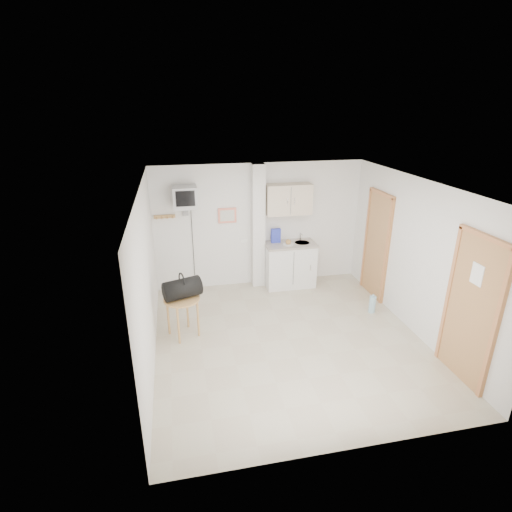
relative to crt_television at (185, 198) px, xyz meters
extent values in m
plane|color=#BCB197|center=(1.45, -2.02, -1.94)|extent=(4.50, 4.50, 0.00)
cube|color=white|center=(1.45, 0.23, -0.69)|extent=(4.20, 0.04, 2.50)
cube|color=white|center=(1.45, -4.27, -0.69)|extent=(4.20, 0.04, 2.50)
cube|color=white|center=(-0.65, -2.02, -0.69)|extent=(0.04, 4.50, 2.50)
cube|color=white|center=(3.55, -2.02, -0.69)|extent=(0.04, 4.50, 2.50)
cube|color=white|center=(1.45, -2.02, 0.56)|extent=(4.20, 4.50, 0.04)
cube|color=white|center=(1.40, 0.12, -0.69)|extent=(0.25, 0.22, 2.50)
cube|color=#F17F67|center=(0.80, 0.21, -0.44)|extent=(0.36, 0.03, 0.30)
cube|color=silver|center=(0.80, 0.19, -0.44)|extent=(0.28, 0.01, 0.22)
cube|color=#BA844C|center=(-0.40, 0.20, -0.39)|extent=(0.40, 0.05, 0.06)
cube|color=white|center=(1.13, 0.22, -0.99)|extent=(0.15, 0.02, 0.08)
cylinder|color=#BA844C|center=(-0.55, 0.14, -0.40)|extent=(0.02, 0.08, 0.02)
cylinder|color=#BA844C|center=(-0.45, 0.14, -0.40)|extent=(0.02, 0.08, 0.02)
cylinder|color=#BA844C|center=(-0.35, 0.14, -0.40)|extent=(0.02, 0.08, 0.02)
cylinder|color=#BA844C|center=(-0.25, 0.14, -0.40)|extent=(0.02, 0.08, 0.02)
cube|color=#AC6B3E|center=(3.52, -0.77, -0.94)|extent=(0.04, 0.75, 2.00)
cube|color=brown|center=(3.52, -0.77, -0.94)|extent=(0.06, 0.87, 2.06)
cube|color=#AC6B3E|center=(3.52, -3.37, -0.93)|extent=(0.04, 0.82, 2.02)
cube|color=brown|center=(3.52, -3.37, -0.93)|extent=(0.06, 0.94, 2.08)
cube|color=white|center=(3.50, -3.37, -0.39)|extent=(0.01, 0.20, 0.28)
cube|color=white|center=(2.03, -0.05, -1.50)|extent=(1.00, 0.55, 0.88)
cube|color=#ADA394|center=(2.03, -0.05, -1.04)|extent=(1.03, 0.58, 0.04)
cylinder|color=#B7B7BA|center=(2.28, -0.05, -1.04)|extent=(0.30, 0.30, 0.05)
cylinder|color=#B7B7BA|center=(2.28, 0.09, -0.94)|extent=(0.02, 0.02, 0.16)
cylinder|color=#B7B7BA|center=(2.28, 0.03, -0.86)|extent=(0.02, 0.13, 0.02)
cube|color=beige|center=(2.00, 0.07, -0.14)|extent=(0.90, 0.32, 0.60)
cube|color=#2936B6|center=(1.75, 0.07, -0.87)|extent=(0.19, 0.07, 0.29)
cylinder|color=white|center=(1.97, -0.11, -1.01)|extent=(0.22, 0.22, 0.01)
sphere|color=tan|center=(1.97, -0.11, -0.96)|extent=(0.11, 0.11, 0.11)
cube|color=slate|center=(0.00, 0.07, -0.21)|extent=(0.36, 0.32, 0.02)
cube|color=slate|center=(0.00, 0.20, -0.29)|extent=(0.10, 0.06, 0.20)
cube|color=#B1B1B3|center=(0.00, 0.00, 0.01)|extent=(0.44, 0.42, 0.40)
cube|color=black|center=(0.00, -0.22, 0.03)|extent=(0.34, 0.02, 0.28)
cylinder|color=black|center=(0.10, 0.21, -1.07)|extent=(0.01, 0.01, 1.73)
cylinder|color=#BA844C|center=(-0.20, -1.54, -1.28)|extent=(0.58, 0.58, 0.03)
cylinder|color=#BA844C|center=(0.04, -1.62, -1.61)|extent=(0.04, 0.04, 0.64)
cylinder|color=#BA844C|center=(-0.12, -1.31, -1.61)|extent=(0.04, 0.04, 0.64)
cylinder|color=#BA844C|center=(-0.43, -1.46, -1.61)|extent=(0.04, 0.04, 0.64)
cylinder|color=#BA844C|center=(-0.28, -1.78, -1.61)|extent=(0.04, 0.04, 0.64)
cylinder|color=black|center=(-0.17, -1.53, -1.10)|extent=(0.65, 0.49, 0.32)
torus|color=black|center=(-0.17, -1.53, -0.95)|extent=(0.10, 0.23, 0.24)
cylinder|color=#92BCCB|center=(3.18, -1.47, -1.78)|extent=(0.12, 0.12, 0.32)
cylinder|color=#92BCCB|center=(3.18, -1.47, -1.60)|extent=(0.04, 0.04, 0.04)
camera|label=1|loc=(-0.19, -7.32, 1.67)|focal=28.00mm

